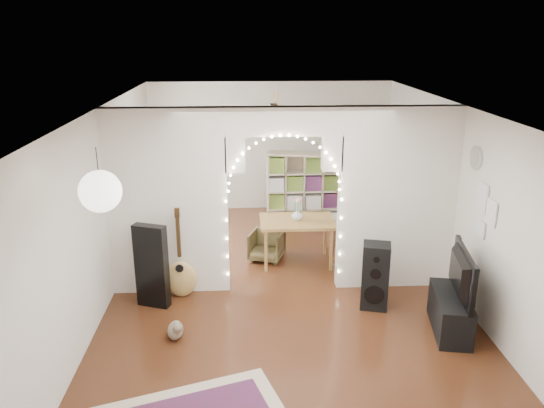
{
  "coord_description": "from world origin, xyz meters",
  "views": [
    {
      "loc": [
        -0.55,
        -7.21,
        3.68
      ],
      "look_at": [
        -0.15,
        0.3,
        1.21
      ],
      "focal_mm": 35.0,
      "sensor_mm": 36.0,
      "label": 1
    }
  ],
  "objects_px": {
    "dining_table": "(297,224)",
    "dining_chair_left": "(267,246)",
    "acoustic_guitar": "(180,265)",
    "dining_chair_right": "(297,208)",
    "media_console": "(450,313)",
    "bookcase": "(303,190)",
    "floor_speaker": "(375,276)"
  },
  "relations": [
    {
      "from": "acoustic_guitar",
      "to": "dining_table",
      "type": "relative_size",
      "value": 0.96
    },
    {
      "from": "dining_table",
      "to": "media_console",
      "type": "bearing_deg",
      "value": -51.34
    },
    {
      "from": "floor_speaker",
      "to": "media_console",
      "type": "xyz_separation_m",
      "value": [
        0.82,
        -0.66,
        -0.22
      ]
    },
    {
      "from": "dining_table",
      "to": "dining_chair_left",
      "type": "relative_size",
      "value": 2.22
    },
    {
      "from": "acoustic_guitar",
      "to": "dining_chair_right",
      "type": "height_order",
      "value": "acoustic_guitar"
    },
    {
      "from": "media_console",
      "to": "dining_chair_left",
      "type": "height_order",
      "value": "media_console"
    },
    {
      "from": "acoustic_guitar",
      "to": "dining_chair_left",
      "type": "distance_m",
      "value": 1.81
    },
    {
      "from": "acoustic_guitar",
      "to": "dining_chair_right",
      "type": "bearing_deg",
      "value": 63.49
    },
    {
      "from": "dining_table",
      "to": "dining_chair_right",
      "type": "xyz_separation_m",
      "value": [
        0.21,
        2.18,
        -0.45
      ]
    },
    {
      "from": "bookcase",
      "to": "dining_chair_right",
      "type": "bearing_deg",
      "value": 112.15
    },
    {
      "from": "bookcase",
      "to": "dining_table",
      "type": "bearing_deg",
      "value": -88.48
    },
    {
      "from": "media_console",
      "to": "floor_speaker",
      "type": "bearing_deg",
      "value": 151.25
    },
    {
      "from": "media_console",
      "to": "dining_table",
      "type": "bearing_deg",
      "value": 138.8
    },
    {
      "from": "dining_table",
      "to": "dining_chair_left",
      "type": "height_order",
      "value": "dining_table"
    },
    {
      "from": "acoustic_guitar",
      "to": "dining_chair_right",
      "type": "distance_m",
      "value": 3.83
    },
    {
      "from": "floor_speaker",
      "to": "dining_chair_right",
      "type": "height_order",
      "value": "floor_speaker"
    },
    {
      "from": "acoustic_guitar",
      "to": "media_console",
      "type": "xyz_separation_m",
      "value": [
        3.53,
        -1.11,
        -0.25
      ]
    },
    {
      "from": "bookcase",
      "to": "media_console",
      "type": "bearing_deg",
      "value": -58.66
    },
    {
      "from": "bookcase",
      "to": "dining_chair_left",
      "type": "height_order",
      "value": "bookcase"
    },
    {
      "from": "dining_table",
      "to": "dining_chair_right",
      "type": "bearing_deg",
      "value": 84.42
    },
    {
      "from": "floor_speaker",
      "to": "dining_table",
      "type": "relative_size",
      "value": 0.78
    },
    {
      "from": "media_console",
      "to": "dining_table",
      "type": "xyz_separation_m",
      "value": [
        -1.75,
        2.19,
        0.43
      ]
    },
    {
      "from": "media_console",
      "to": "dining_chair_right",
      "type": "bearing_deg",
      "value": 119.58
    },
    {
      "from": "media_console",
      "to": "dining_table",
      "type": "relative_size",
      "value": 0.83
    },
    {
      "from": "dining_chair_right",
      "to": "dining_chair_left",
      "type": "bearing_deg",
      "value": -130.67
    },
    {
      "from": "floor_speaker",
      "to": "acoustic_guitar",
      "type": "bearing_deg",
      "value": -175.37
    },
    {
      "from": "bookcase",
      "to": "dining_table",
      "type": "distance_m",
      "value": 1.78
    },
    {
      "from": "acoustic_guitar",
      "to": "dining_chair_left",
      "type": "relative_size",
      "value": 2.13
    },
    {
      "from": "acoustic_guitar",
      "to": "floor_speaker",
      "type": "distance_m",
      "value": 2.75
    },
    {
      "from": "floor_speaker",
      "to": "bookcase",
      "type": "distance_m",
      "value": 3.36
    },
    {
      "from": "dining_table",
      "to": "dining_chair_right",
      "type": "distance_m",
      "value": 2.23
    },
    {
      "from": "acoustic_guitar",
      "to": "media_console",
      "type": "height_order",
      "value": "acoustic_guitar"
    }
  ]
}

